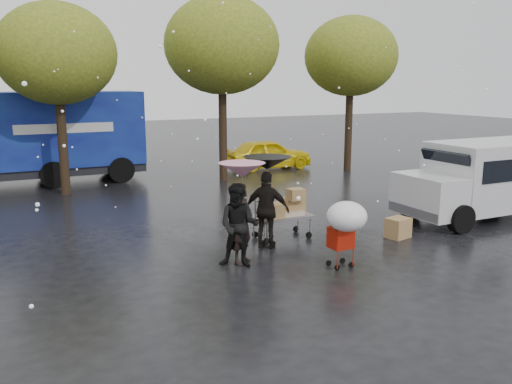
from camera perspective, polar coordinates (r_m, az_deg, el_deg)
name	(u,v)px	position (r m, az deg, el deg)	size (l,w,h in m)	color
ground	(295,263)	(11.91, 4.17, -7.50)	(90.00, 90.00, 0.00)	black
person_pink	(242,223)	(11.69, -1.47, -3.31)	(0.64, 0.42, 1.77)	black
person_middle	(239,226)	(11.45, -1.81, -3.56)	(0.87, 0.68, 1.80)	black
person_black	(267,210)	(12.76, 1.16, -1.89)	(1.07, 0.45, 1.83)	black
umbrella_pink	(242,170)	(11.44, -1.50, 2.33)	(1.00, 1.00, 2.20)	#4C4C4C
umbrella_black	(267,163)	(12.55, 1.18, 3.06)	(1.13, 1.13, 2.18)	#4C4C4C
vendor_cart	(285,210)	(13.61, 3.08, -1.87)	(1.52, 0.80, 1.27)	slate
shopping_cart	(346,220)	(11.38, 9.43, -2.93)	(0.84, 0.84, 1.46)	#A81909
white_van	(484,178)	(16.85, 22.86, 1.35)	(4.91, 2.18, 2.20)	silver
blue_truck	(39,138)	(22.38, -21.92, 5.27)	(8.30, 2.60, 3.50)	navy
box_ground_near	(398,228)	(14.17, 14.72, -3.66)	(0.56, 0.45, 0.51)	olive
box_ground_far	(395,231)	(14.24, 14.46, -3.98)	(0.41, 0.32, 0.32)	olive
yellow_taxi	(268,154)	(24.51, 1.25, 4.04)	(1.60, 3.98, 1.36)	yellow
tree_row	(145,49)	(20.42, -11.57, 14.53)	(21.60, 4.40, 7.12)	black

